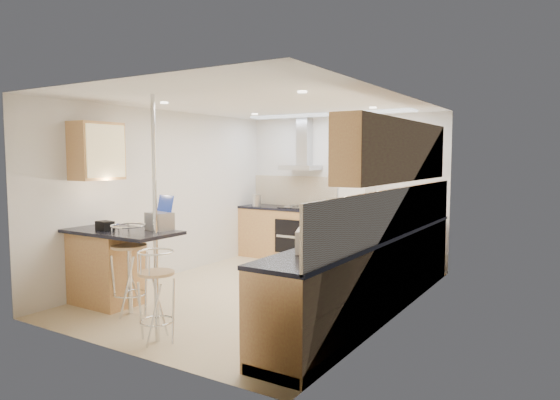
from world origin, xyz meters
The scene contains 16 objects.
ground centered at (0.00, 0.00, 0.00)m, with size 4.80×4.80×0.00m, color beige.
room_shell centered at (0.32, 0.38, 1.54)m, with size 3.64×4.84×2.51m.
right_counter centered at (1.50, 0.00, 0.46)m, with size 0.63×4.40×0.92m.
back_counter centered at (-0.95, 2.10, 0.46)m, with size 1.70×0.63×0.92m.
peninsula centered at (-1.12, -1.45, 0.48)m, with size 1.47×0.72×0.94m.
microwave centered at (1.40, 0.09, 1.07)m, with size 0.54×0.37×0.30m, color white.
laptop centered at (-0.73, -1.19, 1.04)m, with size 0.30×0.23×0.21m, color #95979C.
bag centered at (-1.26, -1.55, 0.99)m, with size 0.20×0.14×0.11m, color black.
bar_stool_near centered at (-0.84, -1.57, 0.52)m, with size 0.43×0.43×1.05m, color tan, non-canonical shape.
bar_stool_end centered at (0.07, -2.03, 0.46)m, with size 0.37×0.37×0.91m, color tan, non-canonical shape.
jar_a centered at (1.58, 0.81, 1.00)m, with size 0.12×0.12×0.16m, color beige.
jar_b centered at (1.49, 1.24, 1.00)m, with size 0.11×0.11×0.16m, color beige.
jar_c centered at (1.67, -0.57, 1.02)m, with size 0.14×0.14×0.19m, color #B1A58E.
jar_d centered at (1.46, -0.34, 0.98)m, with size 0.10×0.10×0.13m, color white.
bread_bin centered at (1.42, -1.32, 1.02)m, with size 0.31×0.40×0.21m, color beige.
kettle centered at (-1.49, 1.95, 1.03)m, with size 0.16×0.16×0.21m, color #BBBDC0.
Camera 1 is at (3.62, -5.43, 1.81)m, focal length 32.00 mm.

